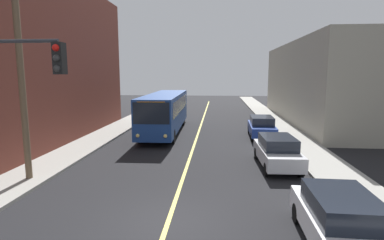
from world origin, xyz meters
name	(u,v)px	position (x,y,z in m)	size (l,w,h in m)	color
ground_plane	(168,223)	(0.00, 0.00, 0.00)	(120.00, 120.00, 0.00)	black
sidewalk_left	(84,146)	(-7.25, 10.00, 0.07)	(2.50, 90.00, 0.15)	gray
sidewalk_right	(308,150)	(7.25, 10.00, 0.07)	(2.50, 90.00, 0.15)	gray
lane_stripe_center	(198,134)	(0.00, 15.00, 0.01)	(0.16, 60.00, 0.01)	#D8CC4C
building_left_brick	(4,61)	(-13.49, 11.53, 5.71)	(10.00, 20.64, 11.42)	brown
building_right_warehouse	(348,83)	(14.49, 22.84, 3.94)	(12.00, 23.37, 7.88)	gray
city_bus	(165,111)	(-2.74, 15.69, 1.82)	(2.80, 12.20, 3.20)	navy
parked_car_white	(341,221)	(4.97, -1.11, 0.84)	(1.92, 4.45, 1.62)	silver
parked_car_silver	(277,151)	(4.69, 6.60, 0.84)	(1.96, 4.46, 1.62)	#B7B7BC
parked_car_blue	(262,127)	(4.93, 14.20, 0.84)	(1.92, 4.45, 1.62)	navy
utility_pole_near	(19,46)	(-6.90, 3.45, 5.98)	(2.40, 0.28, 10.63)	brown
traffic_signal_left_corner	(4,90)	(-5.41, 0.24, 4.30)	(3.75, 0.48, 6.00)	#2D2D33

